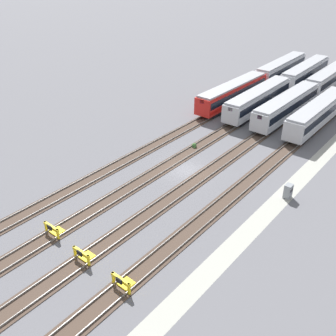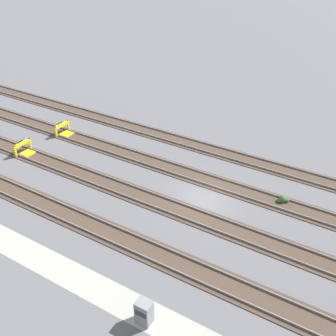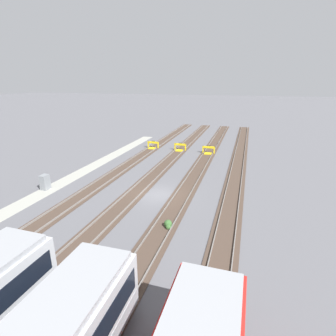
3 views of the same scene
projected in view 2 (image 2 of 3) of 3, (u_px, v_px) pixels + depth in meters
The scene contains 10 objects.
ground_plane at pixel (204, 198), 31.85m from camera, with size 400.00×400.00×0.00m, color #5B5B60.
service_walkway at pixel (119, 300), 23.53m from camera, with size 54.00×2.00×0.01m, color #9E9E93.
rail_track_nearest at pixel (157, 254), 26.63m from camera, with size 90.00×2.23×0.21m.
rail_track_near_inner at pixel (190, 214), 30.09m from camera, with size 90.00×2.24×0.21m.
rail_track_middle at pixel (217, 183), 33.56m from camera, with size 90.00×2.24×0.21m.
rail_track_far_inner at pixel (238, 157), 37.03m from camera, with size 90.00×2.23×0.21m.
bumper_stop_near_inner_track at pixel (25, 149), 37.43m from camera, with size 1.35×2.00×1.22m.
bumper_stop_middle_track at pixel (64, 130), 40.68m from camera, with size 1.34×2.00×1.22m.
electrical_cabinet at pixel (144, 312), 21.89m from camera, with size 0.90×0.73×1.60m.
weed_clump at pixel (283, 200), 31.32m from camera, with size 0.92×0.70×0.64m.
Camera 2 is at (10.32, -23.24, 19.56)m, focal length 42.00 mm.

